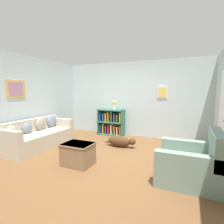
{
  "coord_description": "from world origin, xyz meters",
  "views": [
    {
      "loc": [
        1.81,
        -3.69,
        1.59
      ],
      "look_at": [
        0.0,
        0.4,
        1.05
      ],
      "focal_mm": 28.0,
      "sensor_mm": 36.0,
      "label": 1
    }
  ],
  "objects_px": {
    "dog": "(120,141)",
    "vase": "(114,105)",
    "coffee_table": "(78,153)",
    "couch": "(39,136)",
    "bookshelf": "(111,122)",
    "recliner_chair": "(192,164)"
  },
  "relations": [
    {
      "from": "bookshelf",
      "to": "vase",
      "type": "distance_m",
      "value": 0.67
    },
    {
      "from": "couch",
      "to": "vase",
      "type": "relative_size",
      "value": 6.38
    },
    {
      "from": "dog",
      "to": "vase",
      "type": "xyz_separation_m",
      "value": [
        -0.69,
        1.17,
        0.95
      ]
    },
    {
      "from": "dog",
      "to": "vase",
      "type": "distance_m",
      "value": 1.65
    },
    {
      "from": "couch",
      "to": "dog",
      "type": "bearing_deg",
      "value": 23.38
    },
    {
      "from": "bookshelf",
      "to": "coffee_table",
      "type": "bearing_deg",
      "value": -81.12
    },
    {
      "from": "couch",
      "to": "bookshelf",
      "type": "xyz_separation_m",
      "value": [
        1.33,
        2.11,
        0.14
      ]
    },
    {
      "from": "bookshelf",
      "to": "vase",
      "type": "bearing_deg",
      "value": -7.24
    },
    {
      "from": "recliner_chair",
      "to": "vase",
      "type": "distance_m",
      "value": 3.59
    },
    {
      "from": "recliner_chair",
      "to": "vase",
      "type": "height_order",
      "value": "vase"
    },
    {
      "from": "bookshelf",
      "to": "vase",
      "type": "xyz_separation_m",
      "value": [
        0.13,
        -0.02,
        0.65
      ]
    },
    {
      "from": "couch",
      "to": "dog",
      "type": "distance_m",
      "value": 2.34
    },
    {
      "from": "bookshelf",
      "to": "vase",
      "type": "relative_size",
      "value": 3.01
    },
    {
      "from": "coffee_table",
      "to": "dog",
      "type": "bearing_deg",
      "value": 75.32
    },
    {
      "from": "bookshelf",
      "to": "coffee_table",
      "type": "xyz_separation_m",
      "value": [
        0.42,
        -2.69,
        -0.2
      ]
    },
    {
      "from": "couch",
      "to": "vase",
      "type": "bearing_deg",
      "value": 55.15
    },
    {
      "from": "recliner_chair",
      "to": "vase",
      "type": "xyz_separation_m",
      "value": [
        -2.53,
        2.42,
        0.79
      ]
    },
    {
      "from": "dog",
      "to": "vase",
      "type": "relative_size",
      "value": 3.05
    },
    {
      "from": "coffee_table",
      "to": "vase",
      "type": "relative_size",
      "value": 2.01
    },
    {
      "from": "coffee_table",
      "to": "dog",
      "type": "distance_m",
      "value": 1.56
    },
    {
      "from": "vase",
      "to": "coffee_table",
      "type": "bearing_deg",
      "value": -83.83
    },
    {
      "from": "couch",
      "to": "recliner_chair",
      "type": "xyz_separation_m",
      "value": [
        3.99,
        -0.33,
        0.01
      ]
    }
  ]
}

